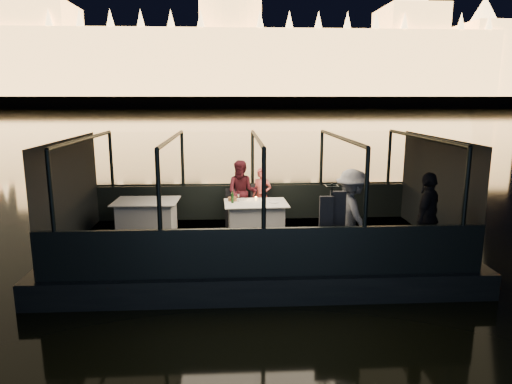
{
  "coord_description": "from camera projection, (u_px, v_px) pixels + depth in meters",
  "views": [
    {
      "loc": [
        -0.57,
        -9.69,
        3.65
      ],
      "look_at": [
        0.0,
        0.4,
        1.55
      ],
      "focal_mm": 32.0,
      "sensor_mm": 36.0,
      "label": 1
    }
  ],
  "objects": [
    {
      "name": "cabin_glass_starboard",
      "position": [
        264.0,
        189.0,
        7.86
      ],
      "size": [
        8.0,
        0.02,
        1.4
      ],
      "primitive_type": null,
      "color": "#99B2B2",
      "rests_on": "gunwale_starboard"
    },
    {
      "name": "embankment",
      "position": [
        231.0,
        103.0,
        215.33
      ],
      "size": [
        400.0,
        140.0,
        6.0
      ],
      "primitive_type": "cube",
      "color": "#423D33",
      "rests_on": "ground"
    },
    {
      "name": "gunwale_starboard",
      "position": [
        264.0,
        252.0,
        8.1
      ],
      "size": [
        8.0,
        0.08,
        0.9
      ],
      "primitive_type": "cube",
      "color": "black",
      "rests_on": "boat_deck"
    },
    {
      "name": "parliament_building",
      "position": [
        230.0,
        30.0,
        175.42
      ],
      "size": [
        220.0,
        32.0,
        60.0
      ],
      "primitive_type": null,
      "color": "#F2D18C",
      "rests_on": "embankment"
    },
    {
      "name": "cabin_glass_port",
      "position": [
        253.0,
        159.0,
        11.77
      ],
      "size": [
        8.0,
        0.02,
        1.4
      ],
      "primitive_type": null,
      "color": "#99B2B2",
      "rests_on": "gunwale_port"
    },
    {
      "name": "bread_basket",
      "position": [
        233.0,
        199.0,
        10.72
      ],
      "size": [
        0.28,
        0.28,
        0.09
      ],
      "primitive_type": "cylinder",
      "rotation": [
        0.0,
        0.0,
        0.34
      ],
      "color": "brown",
      "rests_on": "dining_table_central"
    },
    {
      "name": "wine_glass_white",
      "position": [
        238.0,
        198.0,
        10.62
      ],
      "size": [
        0.07,
        0.07,
        0.17
      ],
      "primitive_type": null,
      "rotation": [
        0.0,
        0.0,
        0.29
      ],
      "color": "white",
      "rests_on": "dining_table_central"
    },
    {
      "name": "boat_deck",
      "position": [
        257.0,
        243.0,
        10.15
      ],
      "size": [
        8.0,
        4.0,
        0.04
      ],
      "primitive_type": "cube",
      "color": "black",
      "rests_on": "boat_hull"
    },
    {
      "name": "wine_glass_red",
      "position": [
        265.0,
        195.0,
        10.94
      ],
      "size": [
        0.06,
        0.06,
        0.17
      ],
      "primitive_type": null,
      "rotation": [
        0.0,
        0.0,
        -0.03
      ],
      "color": "white",
      "rests_on": "dining_table_central"
    },
    {
      "name": "plate_near",
      "position": [
        273.0,
        202.0,
        10.55
      ],
      "size": [
        0.29,
        0.29,
        0.01
      ],
      "primitive_type": "cylinder",
      "rotation": [
        0.0,
        0.0,
        0.43
      ],
      "color": "white",
      "rests_on": "dining_table_central"
    },
    {
      "name": "dining_table_central",
      "position": [
        256.0,
        218.0,
        10.61
      ],
      "size": [
        1.49,
        1.1,
        0.77
      ],
      "primitive_type": "cube",
      "rotation": [
        0.0,
        0.0,
        0.04
      ],
      "color": "silver",
      "rests_on": "boat_deck"
    },
    {
      "name": "boat_hull",
      "position": [
        257.0,
        263.0,
        10.24
      ],
      "size": [
        8.6,
        4.4,
        1.0
      ],
      "primitive_type": "cube",
      "color": "black",
      "rests_on": "river_water"
    },
    {
      "name": "coat_stand",
      "position": [
        331.0,
        220.0,
        8.5
      ],
      "size": [
        0.48,
        0.39,
        1.6
      ],
      "primitive_type": null,
      "rotation": [
        0.0,
        0.0,
        0.09
      ],
      "color": "black",
      "rests_on": "boat_deck"
    },
    {
      "name": "dining_table_aft",
      "position": [
        147.0,
        217.0,
        10.74
      ],
      "size": [
        1.52,
        1.12,
        0.79
      ],
      "primitive_type": "cube",
      "rotation": [
        0.0,
        0.0,
        -0.03
      ],
      "color": "silver",
      "rests_on": "boat_deck"
    },
    {
      "name": "wine_bottle",
      "position": [
        232.0,
        197.0,
        10.47
      ],
      "size": [
        0.08,
        0.08,
        0.29
      ],
      "primitive_type": "cylinder",
      "rotation": [
        0.0,
        0.0,
        -0.34
      ],
      "color": "#153915",
      "rests_on": "dining_table_central"
    },
    {
      "name": "canopy_ribs",
      "position": [
        257.0,
        191.0,
        9.91
      ],
      "size": [
        8.0,
        4.0,
        2.3
      ],
      "primitive_type": null,
      "color": "black",
      "rests_on": "boat_deck"
    },
    {
      "name": "gunwale_port",
      "position": [
        253.0,
        202.0,
        12.01
      ],
      "size": [
        8.0,
        0.08,
        0.9
      ],
      "primitive_type": "cube",
      "color": "black",
      "rests_on": "boat_deck"
    },
    {
      "name": "passenger_stripe",
      "position": [
        351.0,
        217.0,
        8.97
      ],
      "size": [
        0.93,
        1.29,
        1.8
      ],
      "primitive_type": "imported",
      "rotation": [
        0.0,
        0.0,
        1.83
      ],
      "color": "silver",
      "rests_on": "boat_deck"
    },
    {
      "name": "plate_far",
      "position": [
        243.0,
        199.0,
        10.85
      ],
      "size": [
        0.31,
        0.31,
        0.02
      ],
      "primitive_type": "cylinder",
      "rotation": [
        0.0,
        0.0,
        0.33
      ],
      "color": "white",
      "rests_on": "dining_table_central"
    },
    {
      "name": "chair_port_right",
      "position": [
        260.0,
        206.0,
        11.51
      ],
      "size": [
        0.54,
        0.54,
        0.99
      ],
      "primitive_type": "cube",
      "rotation": [
        0.0,
        0.0,
        0.19
      ],
      "color": "black",
      "rests_on": "boat_deck"
    },
    {
      "name": "chair_port_left",
      "position": [
        234.0,
        208.0,
        11.4
      ],
      "size": [
        0.43,
        0.43,
        0.88
      ],
      "primitive_type": "cube",
      "rotation": [
        0.0,
        0.0,
        -0.04
      ],
      "color": "black",
      "rests_on": "boat_deck"
    },
    {
      "name": "end_wall_aft",
      "position": [
        436.0,
        189.0,
        10.13
      ],
      "size": [
        0.02,
        4.0,
        2.3
      ],
      "primitive_type": null,
      "color": "black",
      "rests_on": "boat_deck"
    },
    {
      "name": "person_woman_coral",
      "position": [
        262.0,
        194.0,
        11.58
      ],
      "size": [
        0.59,
        0.48,
        1.41
      ],
      "primitive_type": "imported",
      "rotation": [
        0.0,
        0.0,
        -0.31
      ],
      "color": "#E05851",
      "rests_on": "boat_deck"
    },
    {
      "name": "passenger_dark",
      "position": [
        427.0,
        219.0,
        8.81
      ],
      "size": [
        1.0,
        1.08,
        1.77
      ],
      "primitive_type": "imported",
      "rotation": [
        0.0,
        0.0,
        4.02
      ],
      "color": "black",
      "rests_on": "boat_deck"
    },
    {
      "name": "person_man_maroon",
      "position": [
        242.0,
        195.0,
        11.49
      ],
      "size": [
        0.86,
        0.72,
        1.61
      ],
      "primitive_type": "imported",
      "rotation": [
        0.0,
        0.0,
        -0.16
      ],
      "color": "#44131C",
      "rests_on": "boat_deck"
    },
    {
      "name": "cabin_roof_glass",
      "position": [
        257.0,
        138.0,
        9.67
      ],
      "size": [
        8.0,
        4.0,
        0.02
      ],
      "primitive_type": null,
      "color": "#99B2B2",
      "rests_on": "boat_deck"
    },
    {
      "name": "river_water",
      "position": [
        233.0,
        117.0,
        88.45
      ],
      "size": [
        500.0,
        500.0,
        0.0
      ],
      "primitive_type": "plane",
      "color": "black",
      "rests_on": "ground"
    },
    {
      "name": "amber_candle",
      "position": [
        256.0,
        198.0,
        10.79
      ],
      "size": [
        0.06,
        0.06,
        0.08
      ],
      "primitive_type": "cylinder",
      "rotation": [
        0.0,
        0.0,
        -0.13
      ],
      "color": "#FFAE3F",
      "rests_on": "dining_table_central"
    },
    {
      "name": "end_wall_fore",
      "position": [
        69.0,
        193.0,
        9.69
      ],
      "size": [
        0.02,
        4.0,
        2.3
      ],
      "primitive_type": null,
      "color": "black",
      "rests_on": "boat_deck"
    }
  ]
}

